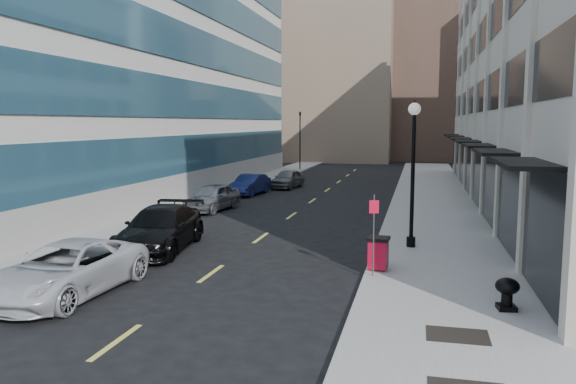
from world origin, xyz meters
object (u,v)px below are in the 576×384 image
at_px(car_black_pickup, 160,229).
at_px(lamppost, 413,161).
at_px(traffic_signal, 300,116).
at_px(trash_bin, 378,252).
at_px(car_white_van, 67,270).
at_px(sign_post, 374,225).
at_px(car_silver_sedan, 212,197).
at_px(car_blue_sedan, 250,185).
at_px(car_grey_sedan, 287,179).
at_px(urn_planter, 507,291).

bearing_deg(car_black_pickup, lamppost, 6.06).
bearing_deg(traffic_signal, trash_bin, -74.29).
distance_m(car_white_van, lamppost, 12.92).
bearing_deg(sign_post, car_silver_sedan, 112.89).
bearing_deg(trash_bin, traffic_signal, 112.45).
bearing_deg(sign_post, car_white_van, -173.70).
xyz_separation_m(trash_bin, lamppost, (1.00, 3.79, 2.77)).
height_order(car_blue_sedan, car_grey_sedan, car_grey_sedan).
xyz_separation_m(car_white_van, urn_planter, (12.15, 1.11, -0.10)).
bearing_deg(car_silver_sedan, trash_bin, -41.38).
xyz_separation_m(car_blue_sedan, urn_planter, (13.75, -22.06, -0.04)).
distance_m(lamppost, sign_post, 5.06).
relative_size(car_silver_sedan, trash_bin, 4.11).
xyz_separation_m(car_black_pickup, urn_planter, (12.15, -4.92, -0.18)).
bearing_deg(car_silver_sedan, lamppost, -27.49).
bearing_deg(car_white_van, lamppost, 43.44).
xyz_separation_m(trash_bin, urn_planter, (3.55, -3.31, -0.08)).
bearing_deg(urn_planter, car_blue_sedan, 121.93).
xyz_separation_m(car_white_van, car_black_pickup, (0.00, 6.02, 0.08)).
bearing_deg(trash_bin, lamppost, 81.95).
distance_m(car_white_van, car_blue_sedan, 23.23).
relative_size(car_white_van, car_silver_sedan, 1.22).
distance_m(car_grey_sedan, sign_post, 25.66).
distance_m(car_silver_sedan, lamppost, 13.86).
bearing_deg(car_grey_sedan, trash_bin, -62.65).
height_order(traffic_signal, trash_bin, traffic_signal).
height_order(car_black_pickup, car_blue_sedan, car_black_pickup).
distance_m(car_white_van, car_black_pickup, 6.03).
distance_m(traffic_signal, lamppost, 37.00).
bearing_deg(car_white_van, car_black_pickup, 92.93).
bearing_deg(car_silver_sedan, car_black_pickup, -73.80).
distance_m(traffic_signal, car_black_pickup, 37.53).
bearing_deg(car_black_pickup, car_blue_sedan, 88.61).
bearing_deg(traffic_signal, car_silver_sedan, -88.53).
relative_size(car_white_van, car_blue_sedan, 1.29).
xyz_separation_m(car_blue_sedan, sign_post, (10.10, -19.61, 1.10)).
relative_size(car_silver_sedan, car_blue_sedan, 1.05).
relative_size(car_blue_sedan, lamppost, 0.75).
height_order(car_white_van, car_black_pickup, car_black_pickup).
distance_m(car_blue_sedan, lamppost, 18.90).
bearing_deg(car_white_van, traffic_signal, 95.98).
bearing_deg(sign_post, trash_bin, 66.91).
relative_size(traffic_signal, car_silver_sedan, 1.55).
distance_m(car_white_van, sign_post, 9.27).
distance_m(car_black_pickup, sign_post, 8.90).
height_order(car_black_pickup, lamppost, lamppost).
distance_m(traffic_signal, car_blue_sedan, 20.63).
distance_m(car_grey_sedan, trash_bin, 24.86).
height_order(trash_bin, sign_post, sign_post).
xyz_separation_m(lamppost, urn_planter, (2.55, -7.09, -2.84)).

